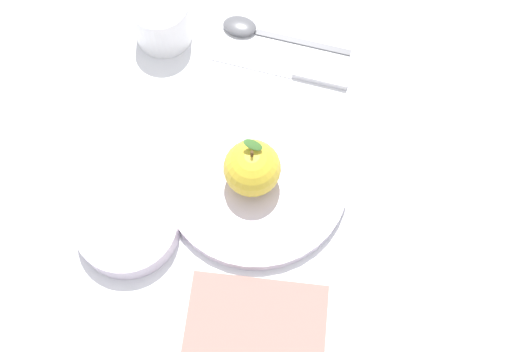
{
  "coord_description": "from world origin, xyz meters",
  "views": [
    {
      "loc": [
        -0.35,
        -0.02,
        0.74
      ],
      "look_at": [
        -0.03,
        0.01,
        0.02
      ],
      "focal_mm": 44.84,
      "sensor_mm": 36.0,
      "label": 1
    }
  ],
  "objects_px": {
    "dinner_plate": "(256,179)",
    "cup": "(161,19)",
    "spoon": "(255,30)",
    "side_bowl": "(127,226)",
    "linen_napkin": "(255,330)",
    "knife": "(292,72)",
    "apple": "(252,168)"
  },
  "relations": [
    {
      "from": "dinner_plate",
      "to": "cup",
      "type": "height_order",
      "value": "cup"
    },
    {
      "from": "dinner_plate",
      "to": "cup",
      "type": "relative_size",
      "value": 2.96
    },
    {
      "from": "spoon",
      "to": "side_bowl",
      "type": "bearing_deg",
      "value": 158.96
    },
    {
      "from": "linen_napkin",
      "to": "spoon",
      "type": "bearing_deg",
      "value": 6.43
    },
    {
      "from": "spoon",
      "to": "knife",
      "type": "bearing_deg",
      "value": -137.29
    },
    {
      "from": "apple",
      "to": "side_bowl",
      "type": "bearing_deg",
      "value": 118.28
    },
    {
      "from": "apple",
      "to": "linen_napkin",
      "type": "height_order",
      "value": "apple"
    },
    {
      "from": "linen_napkin",
      "to": "dinner_plate",
      "type": "bearing_deg",
      "value": 6.03
    },
    {
      "from": "cup",
      "to": "knife",
      "type": "xyz_separation_m",
      "value": [
        -0.04,
        -0.18,
        -0.03
      ]
    },
    {
      "from": "linen_napkin",
      "to": "apple",
      "type": "bearing_deg",
      "value": 7.48
    },
    {
      "from": "cup",
      "to": "spoon",
      "type": "relative_size",
      "value": 0.42
    },
    {
      "from": "side_bowl",
      "to": "spoon",
      "type": "relative_size",
      "value": 0.67
    },
    {
      "from": "knife",
      "to": "linen_napkin",
      "type": "height_order",
      "value": "knife"
    },
    {
      "from": "apple",
      "to": "side_bowl",
      "type": "distance_m",
      "value": 0.17
    },
    {
      "from": "dinner_plate",
      "to": "spoon",
      "type": "bearing_deg",
      "value": 6.74
    },
    {
      "from": "cup",
      "to": "spoon",
      "type": "xyz_separation_m",
      "value": [
        0.02,
        -0.13,
        -0.03
      ]
    },
    {
      "from": "dinner_plate",
      "to": "apple",
      "type": "bearing_deg",
      "value": 134.77
    },
    {
      "from": "apple",
      "to": "cup",
      "type": "xyz_separation_m",
      "value": [
        0.21,
        0.15,
        -0.01
      ]
    },
    {
      "from": "dinner_plate",
      "to": "knife",
      "type": "distance_m",
      "value": 0.17
    },
    {
      "from": "apple",
      "to": "linen_napkin",
      "type": "xyz_separation_m",
      "value": [
        -0.18,
        -0.02,
        -0.05
      ]
    },
    {
      "from": "side_bowl",
      "to": "spoon",
      "type": "distance_m",
      "value": 0.33
    },
    {
      "from": "apple",
      "to": "cup",
      "type": "distance_m",
      "value": 0.26
    },
    {
      "from": "spoon",
      "to": "linen_napkin",
      "type": "height_order",
      "value": "spoon"
    },
    {
      "from": "apple",
      "to": "side_bowl",
      "type": "xyz_separation_m",
      "value": [
        -0.08,
        0.14,
        -0.03
      ]
    },
    {
      "from": "cup",
      "to": "spoon",
      "type": "bearing_deg",
      "value": -80.71
    },
    {
      "from": "linen_napkin",
      "to": "cup",
      "type": "bearing_deg",
      "value": 23.56
    },
    {
      "from": "side_bowl",
      "to": "cup",
      "type": "relative_size",
      "value": 1.59
    },
    {
      "from": "cup",
      "to": "side_bowl",
      "type": "bearing_deg",
      "value": -178.91
    },
    {
      "from": "knife",
      "to": "spoon",
      "type": "xyz_separation_m",
      "value": [
        0.06,
        0.06,
        0.0
      ]
    },
    {
      "from": "dinner_plate",
      "to": "cup",
      "type": "xyz_separation_m",
      "value": [
        0.21,
        0.15,
        0.03
      ]
    },
    {
      "from": "dinner_plate",
      "to": "apple",
      "type": "relative_size",
      "value": 2.79
    },
    {
      "from": "spoon",
      "to": "linen_napkin",
      "type": "xyz_separation_m",
      "value": [
        -0.41,
        -0.05,
        -0.0
      ]
    }
  ]
}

